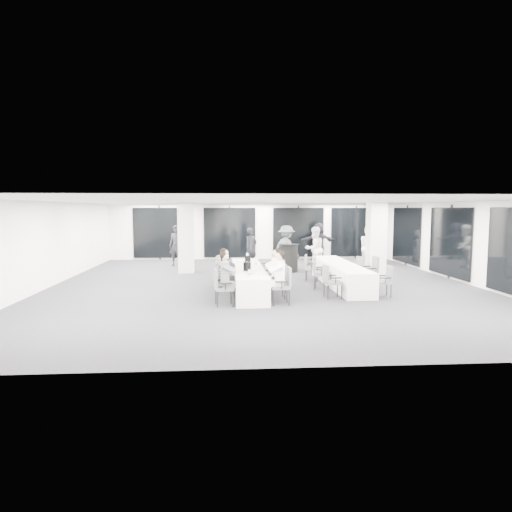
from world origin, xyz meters
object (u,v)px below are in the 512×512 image
Objects in this scene: standing_guest_a at (251,245)px; standing_guest_c at (286,245)px; chair_main_left_second at (222,280)px; standing_guest_g at (176,243)px; ice_bucket_near at (247,266)px; chair_main_left_near at (221,285)px; standing_guest_e at (374,244)px; chair_main_right_far at (270,267)px; chair_side_right_far at (357,267)px; chair_main_right_near at (284,283)px; cocktail_table at (289,258)px; chair_side_left_mid at (319,271)px; chair_side_left_near at (330,279)px; ice_bucket_far at (248,259)px; chair_main_right_mid at (277,274)px; chair_side_left_far at (309,266)px; chair_main_left_mid at (222,275)px; banquet_table_side at (340,275)px; chair_side_right_mid at (371,270)px; standing_guest_f at (318,239)px; chair_side_right_near at (385,279)px; chair_main_right_second at (280,279)px; standing_guest_h at (369,244)px; standing_guest_b at (314,246)px; chair_main_left_fourth at (222,271)px; banquet_table_main at (248,279)px; chair_main_right_fourth at (273,272)px.

standing_guest_a is 0.93× the size of standing_guest_c.
chair_main_left_second is 0.43× the size of standing_guest_g.
standing_guest_c is 8.14× the size of ice_bucket_near.
standing_guest_e reaches higher than chair_main_left_near.
standing_guest_a is 1.14× the size of standing_guest_e.
chair_side_right_far is at bearing -91.68° from chair_main_right_far.
chair_main_right_near is 0.48× the size of standing_guest_g.
cocktail_table is 4.34× the size of ice_bucket_near.
standing_guest_a reaches higher than chair_main_left_second.
chair_side_left_mid is (1.44, -1.44, 0.03)m from chair_main_right_far.
ice_bucket_far is (-2.24, 2.44, 0.32)m from chair_side_left_near.
chair_main_right_mid reaches higher than chair_side_left_far.
chair_main_left_near is 7.41m from standing_guest_c.
banquet_table_side is at bearing 103.22° from chair_main_left_mid.
chair_side_right_mid is at bearing 58.78° from chair_side_left_far.
standing_guest_f reaches higher than chair_main_left_mid.
chair_main_left_mid is at bearing 80.36° from chair_side_right_near.
chair_main_right_second is (-2.27, -1.96, 0.19)m from banquet_table_side.
chair_main_right_second is 0.46× the size of standing_guest_h.
chair_side_left_near is at bearing 141.91° from standing_guest_c.
chair_side_left_far is at bearing -104.86° from standing_guest_a.
chair_main_right_near reaches higher than chair_main_right_far.
chair_side_left_mid reaches higher than chair_main_left_near.
chair_side_left_mid is at bearing 117.51° from chair_side_right_far.
standing_guest_h is (1.42, -3.51, 0.01)m from standing_guest_f.
chair_side_right_mid is at bearing -62.84° from cocktail_table.
chair_main_left_mid reaches higher than chair_side_right_far.
chair_main_right_mid is 0.50× the size of standing_guest_b.
standing_guest_a is at bearing -146.88° from chair_side_left_mid.
ice_bucket_far is (-2.93, -3.32, -0.16)m from standing_guest_b.
standing_guest_b is (2.13, 5.66, 0.47)m from chair_main_right_second.
chair_main_right_second is (1.67, -0.96, 0.03)m from chair_main_left_mid.
chair_side_left_mid is at bearing -36.69° from standing_guest_g.
chair_main_left_fourth is 4.90m from chair_side_right_far.
chair_main_right_near is 3.88× the size of ice_bucket_near.
standing_guest_c is (1.85, 4.78, 0.68)m from banquet_table_main.
banquet_table_side is at bearing 124.17° from chair_side_right_far.
standing_guest_c is 1.00× the size of standing_guest_f.
standing_guest_f is at bearing 66.19° from ice_bucket_near.
chair_main_left_near is at bearing -6.78° from chair_main_left_fourth.
standing_guest_b is at bearing 98.18° from standing_guest_e.
chair_side_right_mid is (3.12, -1.46, 0.05)m from chair_main_right_far.
chair_main_right_fourth is 0.88× the size of chair_side_right_mid.
chair_side_left_far is (0.40, -2.33, -0.04)m from cocktail_table.
chair_main_left_fourth is at bearing -178.68° from chair_main_left_second.
standing_guest_h reaches higher than standing_guest_b.
chair_main_left_fourth is 3.77× the size of ice_bucket_near.
ice_bucket_near is (-0.92, -0.43, 0.29)m from chair_main_right_mid.
standing_guest_h is (1.41, 4.57, 0.47)m from chair_side_right_mid.
ice_bucket_far is at bearing 22.44° from standing_guest_b.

